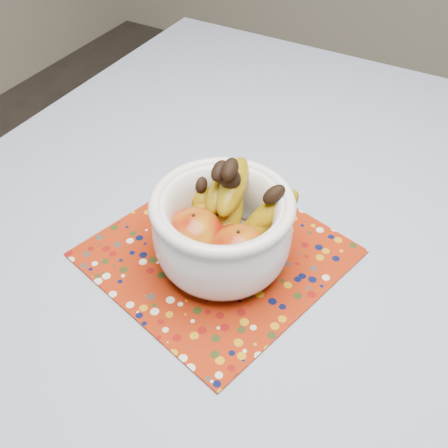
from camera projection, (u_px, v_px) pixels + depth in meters
name	position (u px, v px, depth m)	size (l,w,h in m)	color
table	(302.00, 270.00, 0.93)	(1.20, 1.20, 0.75)	brown
tablecloth	(307.00, 238.00, 0.87)	(1.32, 1.32, 0.01)	slate
placemat	(217.00, 253.00, 0.84)	(0.35, 0.35, 0.00)	maroon
fruit_bowl	(225.00, 222.00, 0.78)	(0.25, 0.22, 0.18)	white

